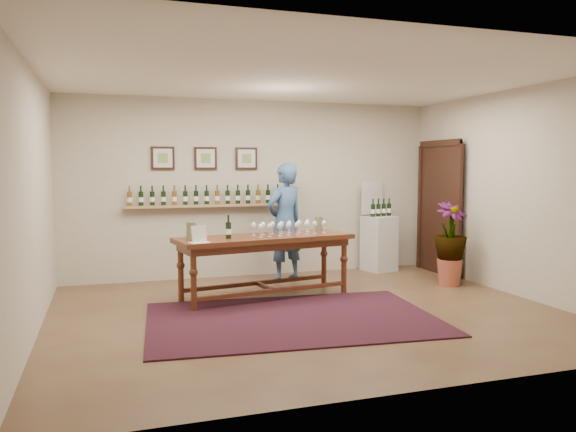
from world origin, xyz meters
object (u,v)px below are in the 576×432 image
object	(u,v)px
tasting_table	(265,245)
potted_plant	(450,244)
person	(285,222)
display_pedestal	(379,243)

from	to	relation	value
tasting_table	potted_plant	bearing A→B (deg)	-10.77
tasting_table	person	world-z (taller)	person
potted_plant	tasting_table	bearing A→B (deg)	178.40
display_pedestal	potted_plant	size ratio (longest dim) A/B	0.86
tasting_table	person	bearing A→B (deg)	50.09
display_pedestal	person	world-z (taller)	person
tasting_table	display_pedestal	world-z (taller)	display_pedestal
display_pedestal	person	distance (m)	1.85
display_pedestal	person	size ratio (longest dim) A/B	0.51
display_pedestal	potted_plant	distance (m)	1.48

